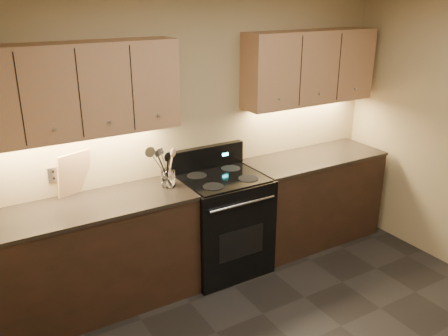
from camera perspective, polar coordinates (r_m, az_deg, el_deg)
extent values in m
cube|color=tan|center=(4.36, -3.29, 4.57)|extent=(4.00, 0.04, 2.60)
cube|color=black|center=(4.07, -15.05, -10.40)|extent=(1.60, 0.60, 0.90)
cube|color=#31281F|center=(3.86, -15.67, -4.45)|extent=(1.62, 0.62, 0.03)
cube|color=black|center=(5.06, 10.46, -3.71)|extent=(1.44, 0.60, 0.90)
cube|color=#31281F|center=(4.89, 10.81, 1.27)|extent=(1.46, 0.62, 0.03)
cube|color=black|center=(4.44, -0.19, -6.75)|extent=(0.76, 0.65, 0.92)
cube|color=black|center=(4.25, -0.19, -1.17)|extent=(0.70, 0.60, 0.01)
cube|color=black|center=(4.45, -2.07, 1.25)|extent=(0.76, 0.07, 0.22)
cube|color=#19E5F2|center=(4.50, 0.16, 1.64)|extent=(0.06, 0.00, 0.03)
cylinder|color=silver|center=(4.03, 2.28, -4.34)|extent=(0.65, 0.02, 0.02)
cube|color=black|center=(4.22, 2.11, -9.04)|extent=(0.46, 0.00, 0.28)
cylinder|color=black|center=(4.04, -1.30, -2.22)|extent=(0.18, 0.18, 0.00)
cylinder|color=black|center=(4.22, 2.95, -1.26)|extent=(0.18, 0.18, 0.00)
cylinder|color=black|center=(4.29, -3.29, -0.90)|extent=(0.18, 0.18, 0.00)
cylinder|color=black|center=(4.46, 0.81, -0.04)|extent=(0.18, 0.18, 0.00)
cube|color=#A57A52|center=(3.74, -17.61, 8.85)|extent=(1.60, 0.30, 0.70)
cube|color=#A57A52|center=(4.79, 10.31, 11.83)|extent=(1.44, 0.30, 0.70)
cube|color=#B2B5BA|center=(4.01, -19.85, -0.79)|extent=(0.08, 0.01, 0.12)
cylinder|color=white|center=(4.06, -6.71, -1.19)|extent=(0.16, 0.16, 0.15)
cylinder|color=white|center=(4.08, -6.68, -2.04)|extent=(0.11, 0.11, 0.02)
cube|color=tan|center=(4.01, -17.59, -0.64)|extent=(0.30, 0.17, 0.37)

